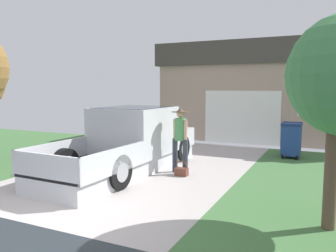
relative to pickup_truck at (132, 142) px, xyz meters
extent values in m
cube|color=#BAB0AD|center=(0.39, 0.40, -0.79)|extent=(5.20, 9.00, 0.06)
cube|color=silver|center=(-0.01, -0.43, -0.55)|extent=(1.86, 5.52, 0.42)
cube|color=silver|center=(0.00, 0.11, 0.31)|extent=(1.90, 2.06, 1.30)
cube|color=#1E2833|center=(0.00, 0.11, 0.70)|extent=(1.68, 1.90, 0.54)
cube|color=silver|center=(0.05, 1.71, -0.06)|extent=(1.88, 1.24, 0.56)
cube|color=black|center=(-0.06, -2.03, -0.31)|extent=(1.91, 2.34, 0.06)
cube|color=silver|center=(-0.95, -2.00, -0.06)|extent=(0.13, 2.28, 0.55)
cube|color=silver|center=(0.83, -2.06, -0.06)|extent=(0.13, 2.28, 0.55)
cube|color=silver|center=(-0.09, -3.14, -0.06)|extent=(1.84, 0.12, 0.55)
cube|color=black|center=(-1.00, 0.85, 0.59)|extent=(0.11, 0.18, 0.20)
cylinder|color=black|center=(-0.74, 1.56, -0.36)|extent=(0.28, 0.81, 0.80)
cylinder|color=#9E9EA3|center=(-0.74, 1.56, -0.36)|extent=(0.29, 0.45, 0.44)
cylinder|color=black|center=(0.84, 1.51, -0.36)|extent=(0.28, 0.81, 0.80)
cylinder|color=#9E9EA3|center=(0.84, 1.51, -0.36)|extent=(0.29, 0.45, 0.44)
cylinder|color=black|center=(-0.84, -1.78, -0.36)|extent=(0.28, 0.81, 0.80)
cylinder|color=#9E9EA3|center=(-0.84, -1.78, -0.36)|extent=(0.29, 0.45, 0.44)
cylinder|color=black|center=(0.74, -1.82, -0.36)|extent=(0.28, 0.81, 0.80)
cylinder|color=#9E9EA3|center=(0.74, -1.82, -0.36)|extent=(0.29, 0.45, 0.44)
cylinder|color=#333842|center=(1.57, 0.10, -0.30)|extent=(0.14, 0.14, 0.91)
cylinder|color=#333842|center=(1.24, 0.17, -0.30)|extent=(0.14, 0.14, 0.91)
cylinder|color=#4C9356|center=(1.41, 0.13, 0.41)|extent=(0.29, 0.29, 0.58)
cylinder|color=tan|center=(1.58, 0.10, 0.36)|extent=(0.09, 0.09, 0.62)
cylinder|color=tan|center=(1.24, 0.17, 0.36)|extent=(0.09, 0.09, 0.62)
sphere|color=tan|center=(1.41, 0.13, 0.83)|extent=(0.20, 0.20, 0.20)
cylinder|color=brown|center=(1.41, 0.13, 0.87)|extent=(0.47, 0.47, 0.01)
cone|color=brown|center=(1.41, 0.13, 0.93)|extent=(0.21, 0.21, 0.11)
cube|color=brown|center=(1.56, -0.12, -0.66)|extent=(0.33, 0.20, 0.20)
torus|color=brown|center=(1.56, -0.12, -0.51)|extent=(0.30, 0.02, 0.30)
cube|color=tan|center=(2.79, 8.69, 0.84)|extent=(9.40, 6.26, 3.21)
cube|color=#423D38|center=(2.79, 8.69, 2.93)|extent=(9.78, 6.51, 0.97)
cube|color=white|center=(1.77, 5.53, 0.31)|extent=(3.04, 0.06, 2.15)
cube|color=slate|center=(4.49, 5.53, 1.00)|extent=(1.10, 0.05, 1.00)
cube|color=silver|center=(4.49, 5.55, 1.00)|extent=(1.23, 0.02, 1.12)
cylinder|color=brown|center=(5.00, -2.16, 0.17)|extent=(0.21, 0.21, 1.86)
sphere|color=#43854C|center=(4.94, -1.87, 1.59)|extent=(1.35, 1.35, 1.35)
cube|color=navy|center=(3.88, 3.51, -0.19)|extent=(0.58, 0.68, 0.95)
cube|color=navy|center=(3.88, 3.51, 0.33)|extent=(0.60, 0.71, 0.10)
cylinder|color=black|center=(3.66, 3.24, -0.67)|extent=(0.05, 0.18, 0.18)
cylinder|color=black|center=(4.10, 3.24, -0.67)|extent=(0.05, 0.18, 0.18)
camera|label=1|loc=(4.91, -8.02, 1.51)|focal=36.25mm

